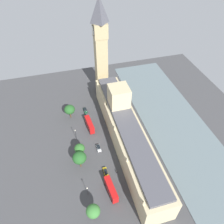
% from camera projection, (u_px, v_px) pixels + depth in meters
% --- Properties ---
extents(ground_plane, '(149.97, 149.97, 0.00)m').
position_uv_depth(ground_plane, '(123.00, 144.00, 108.87)').
color(ground_plane, '#424244').
extents(river_thames, '(32.89, 134.98, 0.25)m').
position_uv_depth(river_thames, '(179.00, 131.00, 114.90)').
color(river_thames, slate).
rests_on(river_thames, ground).
extents(parliament_building, '(13.36, 79.97, 24.42)m').
position_uv_depth(parliament_building, '(126.00, 130.00, 105.38)').
color(parliament_building, '#CCBA8E').
rests_on(parliament_building, ground).
extents(clock_tower, '(7.67, 7.67, 57.42)m').
position_uv_depth(clock_tower, '(101.00, 47.00, 121.10)').
color(clock_tower, tan).
rests_on(clock_tower, ground).
extents(car_dark_green_corner, '(1.99, 4.53, 1.74)m').
position_uv_depth(car_dark_green_corner, '(85.00, 110.00, 125.53)').
color(car_dark_green_corner, '#19472D').
rests_on(car_dark_green_corner, ground).
extents(double_decker_bus_opposite_hall, '(3.49, 10.69, 4.75)m').
position_uv_depth(double_decker_bus_opposite_hall, '(90.00, 124.00, 114.99)').
color(double_decker_bus_opposite_hall, red).
rests_on(double_decker_bus_opposite_hall, ground).
extents(car_white_near_tower, '(2.05, 4.31, 1.74)m').
position_uv_depth(car_white_near_tower, '(99.00, 148.00, 105.93)').
color(car_white_near_tower, silver).
rests_on(car_white_near_tower, ground).
extents(car_yellow_cab_trailing, '(1.84, 4.69, 1.74)m').
position_uv_depth(car_yellow_cab_trailing, '(106.00, 172.00, 96.24)').
color(car_yellow_cab_trailing, gold).
rests_on(car_yellow_cab_trailing, ground).
extents(double_decker_bus_midblock, '(3.57, 10.70, 4.75)m').
position_uv_depth(double_decker_bus_midblock, '(111.00, 189.00, 88.58)').
color(double_decker_bus_midblock, red).
rests_on(double_decker_bus_midblock, ground).
extents(pedestrian_leading, '(0.68, 0.64, 1.63)m').
position_uv_depth(pedestrian_leading, '(117.00, 172.00, 96.41)').
color(pedestrian_leading, black).
rests_on(pedestrian_leading, ground).
extents(plane_tree_far_end, '(4.82, 4.82, 8.28)m').
position_uv_depth(plane_tree_far_end, '(80.00, 148.00, 99.16)').
color(plane_tree_far_end, brown).
rests_on(plane_tree_far_end, ground).
extents(plane_tree_by_river_gate, '(5.29, 5.29, 8.48)m').
position_uv_depth(plane_tree_by_river_gate, '(93.00, 211.00, 78.67)').
color(plane_tree_by_river_gate, brown).
rests_on(plane_tree_by_river_gate, ground).
extents(plane_tree_kerbside, '(5.87, 5.87, 8.56)m').
position_uv_depth(plane_tree_kerbside, '(70.00, 110.00, 118.43)').
color(plane_tree_kerbside, brown).
rests_on(plane_tree_kerbside, ground).
extents(plane_tree_under_trees, '(6.17, 6.17, 9.44)m').
position_uv_depth(plane_tree_under_trees, '(79.00, 158.00, 94.75)').
color(plane_tree_under_trees, brown).
rests_on(plane_tree_under_trees, ground).
extents(street_lamp_slot_10, '(0.56, 0.56, 6.13)m').
position_uv_depth(street_lamp_slot_10, '(87.00, 190.00, 86.55)').
color(street_lamp_slot_10, black).
rests_on(street_lamp_slot_10, ground).
extents(street_lamp_slot_11, '(0.56, 0.56, 6.89)m').
position_uv_depth(street_lamp_slot_11, '(76.00, 133.00, 107.88)').
color(street_lamp_slot_11, black).
rests_on(street_lamp_slot_11, ground).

